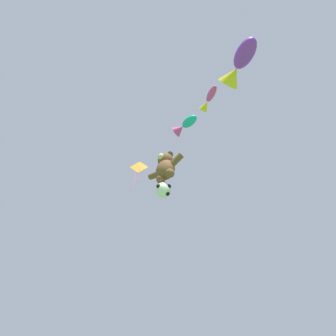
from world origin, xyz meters
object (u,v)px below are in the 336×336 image
(teddy_bear_kite, at_px, (165,167))
(fish_kite_magenta, at_px, (208,100))
(fish_kite_teal, at_px, (184,125))
(diamond_kite, at_px, (139,169))
(fish_kite_violet, at_px, (238,65))
(soccer_ball_kite, at_px, (163,190))

(teddy_bear_kite, height_order, fish_kite_magenta, fish_kite_magenta)
(fish_kite_teal, bearing_deg, teddy_bear_kite, 164.75)
(fish_kite_teal, distance_m, diamond_kite, 4.47)
(teddy_bear_kite, xyz_separation_m, fish_kite_teal, (1.89, -0.51, 2.14))
(fish_kite_teal, bearing_deg, fish_kite_magenta, -8.47)
(fish_kite_magenta, distance_m, fish_kite_violet, 2.47)
(fish_kite_teal, xyz_separation_m, fish_kite_violet, (4.28, -1.00, -0.39))
(soccer_ball_kite, relative_size, fish_kite_violet, 0.34)
(teddy_bear_kite, height_order, fish_kite_teal, fish_kite_teal)
(teddy_bear_kite, xyz_separation_m, fish_kite_violet, (6.16, -1.52, 1.74))
(soccer_ball_kite, height_order, fish_kite_magenta, fish_kite_magenta)
(fish_kite_teal, xyz_separation_m, fish_kite_magenta, (1.98, -0.30, 0.21))
(fish_kite_teal, height_order, fish_kite_magenta, fish_kite_magenta)
(fish_kite_teal, distance_m, fish_kite_violet, 4.41)
(teddy_bear_kite, xyz_separation_m, diamond_kite, (-2.52, 0.14, 2.52))
(soccer_ball_kite, relative_size, fish_kite_magenta, 0.58)
(fish_kite_violet, bearing_deg, fish_kite_magenta, 162.86)
(soccer_ball_kite, bearing_deg, fish_kite_violet, -15.51)
(fish_kite_violet, height_order, diamond_kite, diamond_kite)
(fish_kite_magenta, bearing_deg, fish_kite_teal, 171.53)
(diamond_kite, bearing_deg, fish_kite_magenta, -8.48)
(teddy_bear_kite, distance_m, fish_kite_magenta, 4.60)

